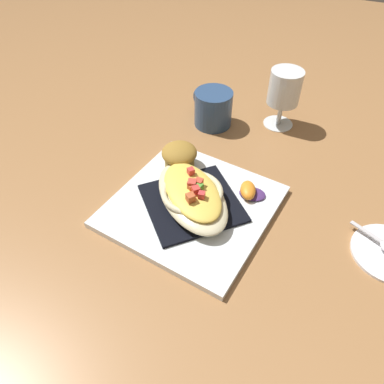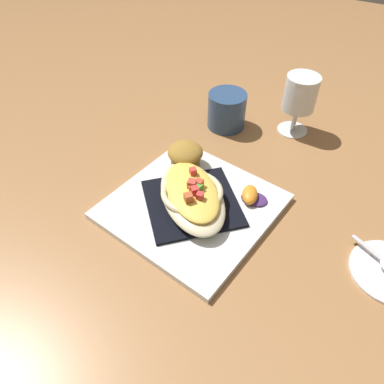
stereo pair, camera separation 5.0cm
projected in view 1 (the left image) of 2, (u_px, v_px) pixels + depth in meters
The scene contains 8 objects.
ground_plane at pixel (192, 209), 0.66m from camera, with size 2.60×2.60×0.00m, color #9D6D42.
square_plate at pixel (192, 206), 0.66m from camera, with size 0.27×0.27×0.01m, color white.
folded_napkin at pixel (192, 203), 0.65m from camera, with size 0.15×0.16×0.01m, color black.
gratin_dish at pixel (192, 194), 0.64m from camera, with size 0.20×0.21×0.05m.
muffin at pixel (179, 156), 0.71m from camera, with size 0.07×0.07×0.05m.
orange_garnish at pixel (249, 191), 0.66m from camera, with size 0.05×0.06×0.02m.
coffee_mug at pixel (213, 110), 0.83m from camera, with size 0.08×0.11×0.08m.
stemmed_glass at pixel (284, 91), 0.79m from camera, with size 0.07×0.07×0.13m.
Camera 1 is at (0.41, 0.17, 0.49)m, focal length 34.36 mm.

